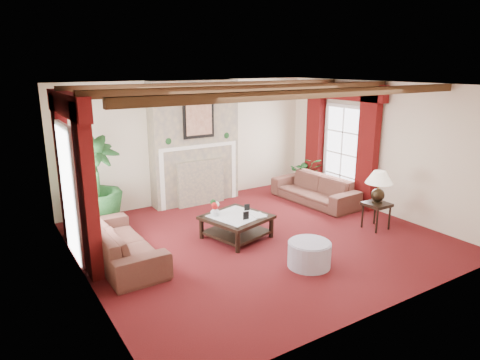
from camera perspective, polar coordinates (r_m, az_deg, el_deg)
floor at (r=7.77m, az=2.67°, el=-7.76°), size 6.00×6.00×0.00m
ceiling at (r=7.16m, az=2.94°, el=12.56°), size 6.00×6.00×0.00m
back_wall at (r=9.68m, az=-6.58°, el=5.12°), size 6.00×0.02×2.70m
left_wall at (r=6.19m, az=-20.63°, el=-1.52°), size 0.02×5.50×2.70m
right_wall at (r=9.36m, az=18.08°, el=4.12°), size 0.02×5.50×2.70m
ceiling_beams at (r=7.16m, az=2.93°, el=12.08°), size 6.00×3.00×0.12m
fireplace at (r=9.36m, az=-6.29°, el=13.10°), size 2.00×0.52×2.70m
french_door_left at (r=7.01m, az=-22.71°, el=6.67°), size 0.10×1.10×2.16m
french_door_right at (r=9.90m, az=13.87°, el=9.56°), size 0.10×1.10×2.16m
curtains_left at (r=6.99m, az=-22.17°, el=10.18°), size 0.20×2.40×2.55m
curtains_right at (r=9.79m, az=13.57°, el=11.99°), size 0.20×2.40×2.55m
sofa_left at (r=7.04m, az=-15.65°, el=-7.20°), size 2.14×0.69×0.83m
sofa_right at (r=9.74m, az=9.90°, el=-0.66°), size 2.15×0.88×0.81m
potted_palm at (r=8.41m, az=-18.76°, el=-3.01°), size 2.45×2.64×1.03m
small_plant at (r=10.55m, az=8.76°, el=0.28°), size 1.62×1.63×0.68m
coffee_table at (r=7.71m, az=-0.47°, el=-6.26°), size 1.25×1.25×0.42m
side_table at (r=8.51m, az=17.67°, el=-4.55°), size 0.48×0.48×0.51m
ottoman at (r=6.77m, az=9.21°, el=-9.75°), size 0.67×0.67×0.39m
table_lamp at (r=8.35m, az=17.98°, el=-0.85°), size 0.50×0.50×0.64m
flower_vase at (r=7.62m, az=-3.33°, el=-4.19°), size 0.19×0.20×0.17m
book at (r=7.53m, az=1.72°, el=-3.89°), size 0.22×0.09×0.30m
photo_frame_a at (r=7.43m, az=0.80°, el=-4.78°), size 0.11×0.02×0.15m
photo_frame_b at (r=7.87m, az=0.94°, el=-3.68°), size 0.10×0.05×0.13m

